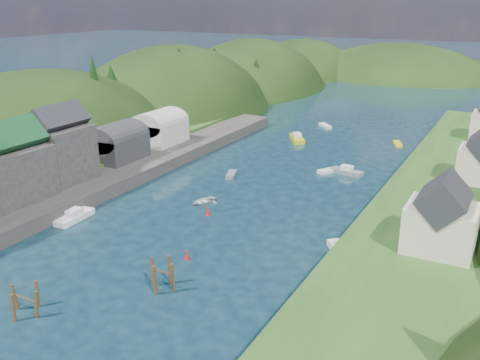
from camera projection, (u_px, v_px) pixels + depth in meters
The scene contains 14 objects.
ground at pixel (300, 166), 92.80m from camera, with size 600.00×600.00×0.00m, color black.
hillside_left at pixel (172, 145), 136.39m from camera, with size 44.00×245.56×52.00m.
far_hills at pixel (428, 106), 199.06m from camera, with size 103.00×68.00×44.00m.
hill_trees at pixel (337, 90), 101.10m from camera, with size 91.46×146.69×12.69m.
quay_left at pixel (70, 190), 78.24m from camera, with size 12.00×110.00×2.00m, color #2D2B28.
terrace_left_grass at pixel (36, 181), 81.29m from camera, with size 12.00×110.00×2.50m, color #234719.
boat_sheds at pixel (139, 132), 93.57m from camera, with size 7.00×21.00×7.50m.
terrace_right at pixel (443, 202), 72.89m from camera, with size 16.00×120.00×2.40m, color #234719.
right_bank_cottages at pixel (478, 157), 76.98m from camera, with size 9.00×59.24×8.41m.
piling_cluster_near at pixel (26, 303), 49.15m from camera, with size 3.25×3.03×3.26m.
piling_cluster_far at pixel (163, 277), 53.24m from camera, with size 2.96×2.79×3.76m.
channel_buoy_near at pixel (187, 255), 59.57m from camera, with size 0.70×0.70×1.10m.
channel_buoy_far at pixel (208, 211), 71.76m from camera, with size 0.70×0.70×1.10m.
moored_boats at pixel (227, 203), 74.54m from camera, with size 37.49×99.47×1.77m.
Camera 1 is at (32.77, -32.95, 27.79)m, focal length 40.00 mm.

